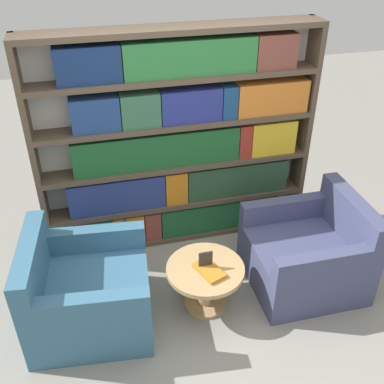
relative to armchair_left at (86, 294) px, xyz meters
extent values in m
plane|color=gray|center=(0.99, -0.34, -0.29)|extent=(14.00, 14.00, 0.00)
cube|color=silver|center=(0.99, 1.09, 0.77)|extent=(2.62, 0.05, 2.12)
cube|color=brown|center=(-0.29, 0.96, 0.77)|extent=(0.05, 0.30, 2.12)
cube|color=brown|center=(2.28, 0.96, 0.77)|extent=(0.05, 0.30, 2.12)
cube|color=brown|center=(0.99, 0.96, -0.27)|extent=(2.52, 0.30, 0.05)
cube|color=brown|center=(0.99, 0.96, 0.13)|extent=(2.52, 0.30, 0.05)
cube|color=brown|center=(0.99, 0.96, 0.56)|extent=(2.52, 0.30, 0.05)
cube|color=brown|center=(0.99, 0.96, 0.98)|extent=(2.52, 0.30, 0.05)
cube|color=brown|center=(0.99, 0.96, 1.41)|extent=(2.52, 0.30, 0.05)
cube|color=brown|center=(0.99, 0.96, 1.81)|extent=(2.52, 0.30, 0.05)
cube|color=#306B46|center=(0.09, 0.94, -0.08)|extent=(0.42, 0.20, 0.32)
cube|color=#C87E2C|center=(0.36, 0.94, -0.08)|extent=(0.12, 0.20, 0.32)
cube|color=orange|center=(0.52, 0.94, -0.08)|extent=(0.19, 0.20, 0.32)
cube|color=brown|center=(0.71, 0.94, -0.08)|extent=(0.16, 0.20, 0.32)
cube|color=#1C572F|center=(1.41, 0.94, -0.08)|extent=(1.23, 0.20, 0.32)
cube|color=navy|center=(0.38, 0.94, 0.33)|extent=(0.91, 0.20, 0.34)
cube|color=orange|center=(0.96, 0.94, 0.33)|extent=(0.21, 0.20, 0.34)
cube|color=#28482F|center=(1.59, 0.94, 0.33)|extent=(1.04, 0.20, 0.34)
cube|color=#1C5529|center=(0.79, 0.94, 0.75)|extent=(1.55, 0.20, 0.34)
cube|color=maroon|center=(1.64, 0.94, 0.75)|extent=(0.12, 0.20, 0.34)
cube|color=gold|center=(1.93, 0.94, 0.75)|extent=(0.45, 0.20, 0.34)
cube|color=navy|center=(0.27, 0.94, 1.16)|extent=(0.41, 0.20, 0.30)
cube|color=#346647|center=(0.66, 0.94, 1.16)|extent=(0.34, 0.20, 0.30)
cube|color=navy|center=(1.11, 0.94, 1.16)|extent=(0.55, 0.20, 0.30)
cube|color=navy|center=(1.46, 0.94, 1.16)|extent=(0.14, 0.20, 0.30)
cube|color=orange|center=(1.88, 0.94, 1.16)|extent=(0.68, 0.20, 0.30)
cube|color=navy|center=(0.26, 0.94, 1.58)|extent=(0.53, 0.20, 0.30)
cube|color=#2A7338|center=(1.11, 0.94, 1.58)|extent=(1.14, 0.20, 0.30)
cube|color=brown|center=(1.87, 0.94, 1.58)|extent=(0.37, 0.20, 0.30)
cube|color=#386684|center=(0.04, 0.00, -0.08)|extent=(1.04, 1.01, 0.43)
cube|color=#386684|center=(-0.36, 0.04, 0.34)|extent=(0.24, 0.92, 0.41)
cube|color=#386684|center=(0.07, -0.40, 0.25)|extent=(0.81, 0.21, 0.21)
cube|color=#386684|center=(0.15, 0.38, 0.25)|extent=(0.81, 0.21, 0.21)
cube|color=#42476B|center=(1.93, 0.00, -0.08)|extent=(0.96, 0.92, 0.43)
cube|color=#42476B|center=(2.33, -0.01, 0.34)|extent=(0.15, 0.91, 0.41)
cube|color=#42476B|center=(1.86, 0.39, 0.25)|extent=(0.81, 0.13, 0.21)
cube|color=#42476B|center=(1.85, -0.40, 0.25)|extent=(0.81, 0.13, 0.21)
cylinder|color=tan|center=(0.98, -0.08, -0.10)|extent=(0.12, 0.12, 0.39)
cylinder|color=tan|center=(0.98, -0.08, -0.28)|extent=(0.36, 0.36, 0.03)
cylinder|color=tan|center=(0.98, -0.08, 0.11)|extent=(0.65, 0.65, 0.04)
cube|color=black|center=(0.98, -0.08, 0.14)|extent=(0.07, 0.06, 0.01)
cube|color=#2D2D2D|center=(0.98, -0.08, 0.21)|extent=(0.12, 0.01, 0.16)
cube|color=orange|center=(1.00, -0.13, 0.15)|extent=(0.24, 0.31, 0.03)
camera|label=1|loc=(0.19, -2.74, 2.67)|focal=42.00mm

